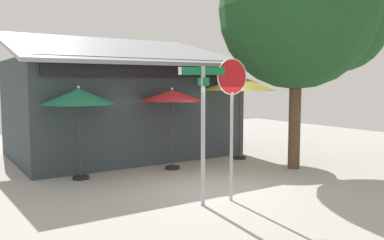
% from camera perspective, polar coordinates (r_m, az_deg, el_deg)
% --- Properties ---
extents(ground_plane, '(28.00, 28.00, 0.10)m').
position_cam_1_polar(ground_plane, '(10.12, 3.89, -9.88)').
color(ground_plane, '#ADA8A0').
extents(cafe_building, '(7.82, 5.53, 4.45)m').
position_cam_1_polar(cafe_building, '(14.76, -9.92, 2.01)').
color(cafe_building, '#333D42').
rests_on(cafe_building, ground).
extents(street_sign_post, '(0.92, 0.86, 2.94)m').
position_cam_1_polar(street_sign_post, '(8.37, 1.54, -0.04)').
color(street_sign_post, '#A8AAB2').
rests_on(street_sign_post, ground).
extents(stop_sign, '(0.79, 0.07, 3.12)m').
position_cam_1_polar(stop_sign, '(8.75, 5.67, 2.54)').
color(stop_sign, '#A8AAB2').
rests_on(stop_sign, ground).
extents(patio_umbrella_forest_green_left, '(1.97, 1.97, 2.52)m').
position_cam_1_polar(patio_umbrella_forest_green_left, '(11.10, -15.75, 3.13)').
color(patio_umbrella_forest_green_left, black).
rests_on(patio_umbrella_forest_green_left, ground).
extents(patio_umbrella_crimson_center, '(1.94, 1.94, 2.46)m').
position_cam_1_polar(patio_umbrella_crimson_center, '(11.96, -2.84, 3.37)').
color(patio_umbrella_crimson_center, black).
rests_on(patio_umbrella_crimson_center, ground).
extents(patio_umbrella_mustard_right, '(2.60, 2.60, 2.88)m').
position_cam_1_polar(patio_umbrella_mustard_right, '(13.68, 6.85, 5.14)').
color(patio_umbrella_mustard_right, black).
rests_on(patio_umbrella_mustard_right, ground).
extents(shade_tree, '(4.93, 4.65, 7.05)m').
position_cam_1_polar(shade_tree, '(12.69, 15.63, 14.40)').
color(shade_tree, brown).
rests_on(shade_tree, ground).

